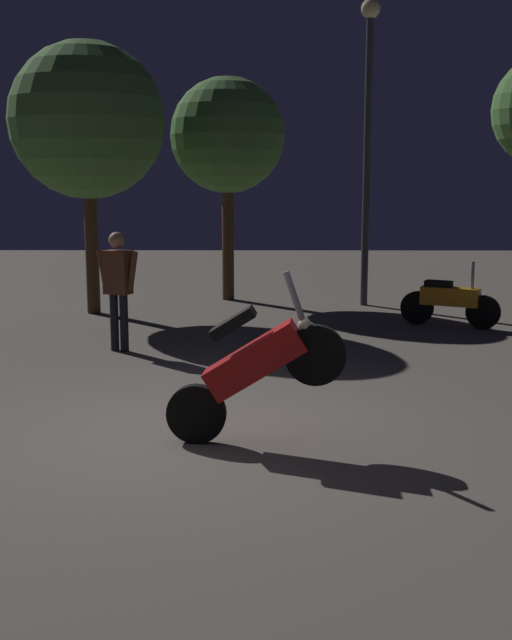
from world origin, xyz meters
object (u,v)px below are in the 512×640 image
object	(u,v)px
motorcycle_red_foreground	(255,366)
person_rider_beside	(118,280)
streetlamp_near	(368,118)
motorcycle_orange_parked_left	(450,301)

from	to	relation	value
motorcycle_red_foreground	person_rider_beside	distance (m)	4.53
motorcycle_red_foreground	streetlamp_near	world-z (taller)	streetlamp_near
motorcycle_red_foreground	person_rider_beside	xyz separation A→B (m)	(-1.98, 4.06, 0.28)
motorcycle_orange_parked_left	streetlamp_near	xyz separation A→B (m)	(-1.14, 2.29, 3.12)
person_rider_beside	motorcycle_red_foreground	bearing A→B (deg)	-132.50
motorcycle_red_foreground	motorcycle_orange_parked_left	distance (m)	6.84
motorcycle_orange_parked_left	person_rider_beside	world-z (taller)	person_rider_beside
streetlamp_near	motorcycle_red_foreground	bearing A→B (deg)	-103.86
streetlamp_near	person_rider_beside	bearing A→B (deg)	-133.38
motorcycle_red_foreground	person_rider_beside	bearing A→B (deg)	120.22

